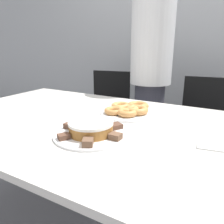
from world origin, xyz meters
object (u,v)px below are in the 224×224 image
object	(u,v)px
office_chair_right	(203,135)
plate_cake	(91,134)
person_standing	(150,78)
frosted_cake	(91,127)
plate_donuts	(128,113)
napkin	(214,145)
office_chair_left	(107,118)

from	to	relation	value
office_chair_right	plate_cake	xyz separation A→B (m)	(-0.37, -1.11, 0.34)
person_standing	frosted_cake	xyz separation A→B (m)	(0.09, -1.02, -0.09)
person_standing	plate_donuts	distance (m)	0.67
frosted_cake	napkin	xyz separation A→B (m)	(0.49, 0.15, -0.03)
office_chair_right	frosted_cake	size ratio (longest dim) A/B	4.38
person_standing	office_chair_right	world-z (taller)	person_standing
person_standing	frosted_cake	size ratio (longest dim) A/B	8.25
office_chair_left	plate_donuts	distance (m)	0.99
plate_donuts	office_chair_right	bearing A→B (deg)	64.15
person_standing	frosted_cake	distance (m)	1.03
plate_donuts	napkin	xyz separation A→B (m)	(0.48, -0.22, -0.00)
person_standing	plate_cake	size ratio (longest dim) A/B	4.93
office_chair_left	frosted_cake	distance (m)	1.30
office_chair_right	napkin	distance (m)	1.02
office_chair_left	person_standing	bearing A→B (deg)	-19.98
office_chair_right	office_chair_left	bearing A→B (deg)	172.68
napkin	plate_donuts	bearing A→B (deg)	155.35
frosted_cake	plate_donuts	bearing A→B (deg)	88.57
office_chair_left	frosted_cake	size ratio (longest dim) A/B	4.38
plate_donuts	napkin	world-z (taller)	plate_donuts
person_standing	office_chair_left	world-z (taller)	person_standing
person_standing	office_chair_right	xyz separation A→B (m)	(0.46, 0.08, -0.46)
frosted_cake	napkin	world-z (taller)	frosted_cake
person_standing	plate_donuts	size ratio (longest dim) A/B	5.12
person_standing	office_chair_right	distance (m)	0.65
plate_cake	napkin	size ratio (longest dim) A/B	2.29
office_chair_left	napkin	size ratio (longest dim) A/B	6.01
plate_cake	office_chair_right	bearing A→B (deg)	71.66
office_chair_left	plate_donuts	bearing A→B (deg)	-62.12
plate_cake	frosted_cake	world-z (taller)	frosted_cake
office_chair_right	plate_donuts	xyz separation A→B (m)	(-0.36, -0.74, 0.34)
napkin	office_chair_right	bearing A→B (deg)	97.23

